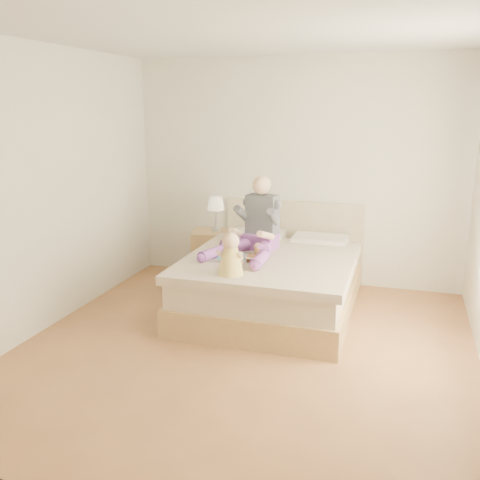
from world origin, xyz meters
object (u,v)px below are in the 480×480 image
(nightstand, at_px, (213,254))
(baby, at_px, (231,257))
(bed, at_px, (274,279))
(adult, at_px, (256,229))
(tray, at_px, (238,256))

(nightstand, distance_m, baby, 1.88)
(bed, bearing_deg, adult, 178.66)
(adult, height_order, tray, adult)
(bed, relative_size, baby, 5.49)
(adult, bearing_deg, nightstand, 143.73)
(nightstand, xyz_separation_m, adult, (0.79, -0.79, 0.55))
(bed, distance_m, nightstand, 1.28)
(nightstand, height_order, adult, adult)
(adult, relative_size, tray, 2.09)
(nightstand, xyz_separation_m, baby, (0.79, -1.64, 0.47))
(nightstand, distance_m, adult, 1.24)
(bed, relative_size, nightstand, 3.63)
(bed, bearing_deg, nightstand, 141.48)
(nightstand, bearing_deg, bed, -52.93)
(nightstand, bearing_deg, baby, -78.71)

